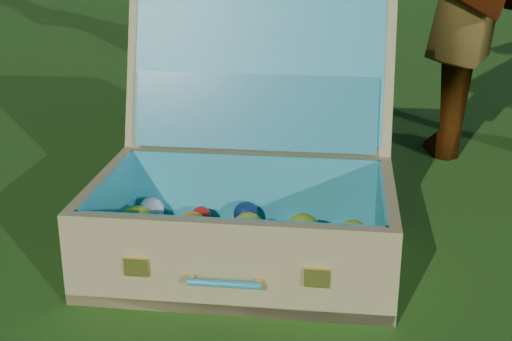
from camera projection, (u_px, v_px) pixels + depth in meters
name	position (u px, v px, depth m)	size (l,w,h in m)	color
ground	(295.00, 255.00, 1.72)	(60.00, 60.00, 0.00)	#215114
stray_ball	(130.00, 224.00, 1.80)	(0.07, 0.07, 0.07)	#4784B8
suitcase	(248.00, 177.00, 1.70)	(0.81, 0.77, 0.64)	tan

